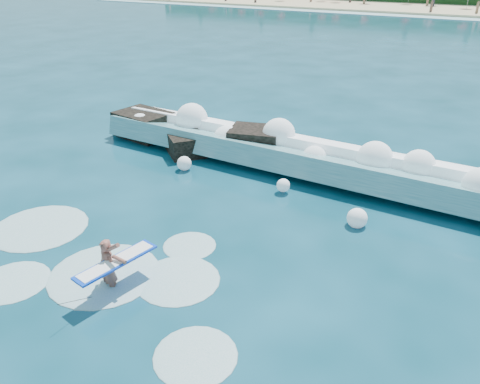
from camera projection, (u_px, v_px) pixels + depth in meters
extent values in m
plane|color=#07333F|center=(161.00, 243.00, 13.61)|extent=(200.00, 200.00, 0.00)
cube|color=tan|center=(480.00, 11.00, 73.43)|extent=(140.00, 20.00, 0.40)
cube|color=silver|center=(471.00, 19.00, 65.05)|extent=(140.00, 5.00, 0.08)
cube|color=teal|center=(288.00, 158.00, 18.33)|extent=(16.75, 2.55, 1.40)
cube|color=white|center=(297.00, 142.00, 18.76)|extent=(16.75, 1.18, 0.65)
cube|color=black|center=(144.00, 126.00, 21.78)|extent=(2.63, 2.09, 1.32)
cube|color=black|center=(186.00, 145.00, 19.83)|extent=(2.31, 2.25, 1.01)
cube|color=black|center=(255.00, 145.00, 19.45)|extent=(2.40, 2.13, 1.42)
imported|color=brown|center=(108.00, 269.00, 11.60)|extent=(0.66, 0.51, 1.60)
cube|color=blue|center=(116.00, 262.00, 11.39)|extent=(0.85, 2.24, 0.05)
cube|color=white|center=(116.00, 261.00, 11.38)|extent=(0.73, 2.04, 0.05)
cylinder|color=black|center=(75.00, 301.00, 10.63)|extent=(0.01, 0.91, 0.43)
sphere|color=white|center=(140.00, 123.00, 21.27)|extent=(0.90, 0.90, 0.90)
sphere|color=white|center=(192.00, 119.00, 20.74)|extent=(1.42, 1.42, 1.42)
sphere|color=white|center=(227.00, 139.00, 19.57)|extent=(1.19, 1.19, 1.19)
sphere|color=white|center=(279.00, 135.00, 18.91)|extent=(1.34, 1.34, 1.34)
sphere|color=white|center=(314.00, 158.00, 17.67)|extent=(0.91, 0.91, 0.91)
sphere|color=white|center=(375.00, 159.00, 16.89)|extent=(1.30, 1.30, 1.30)
sphere|color=white|center=(418.00, 166.00, 16.33)|extent=(1.16, 1.16, 1.16)
sphere|color=white|center=(184.00, 163.00, 18.25)|extent=(0.57, 0.57, 0.57)
sphere|color=white|center=(283.00, 185.00, 16.45)|extent=(0.48, 0.48, 0.48)
sphere|color=white|center=(357.00, 218.00, 14.42)|extent=(0.64, 0.64, 0.64)
ellipsoid|color=silver|center=(104.00, 274.00, 12.27)|extent=(2.92, 2.92, 0.15)
ellipsoid|color=silver|center=(13.00, 282.00, 11.98)|extent=(1.86, 1.86, 0.09)
ellipsoid|color=silver|center=(178.00, 280.00, 12.05)|extent=(2.19, 2.19, 0.11)
ellipsoid|color=silver|center=(40.00, 227.00, 14.42)|extent=(2.90, 2.90, 0.15)
ellipsoid|color=silver|center=(190.00, 246.00, 13.49)|extent=(1.55, 1.55, 0.08)
ellipsoid|color=silver|center=(195.00, 356.00, 9.74)|extent=(1.80, 1.80, 0.09)
cube|color=#3F332D|center=(397.00, 2.00, 78.02)|extent=(0.35, 0.22, 1.39)
cube|color=#262633|center=(328.00, 2.00, 77.40)|extent=(0.35, 0.22, 1.50)
cube|color=brown|center=(364.00, 0.00, 82.08)|extent=(0.35, 0.22, 1.50)
cube|color=#3F332D|center=(442.00, 5.00, 72.25)|extent=(0.35, 0.22, 1.59)
cube|color=#262633|center=(290.00, 0.00, 81.40)|extent=(0.35, 0.22, 1.38)
cube|color=brown|center=(337.00, 3.00, 76.49)|extent=(0.35, 0.22, 1.48)
cube|color=#262633|center=(455.00, 10.00, 68.19)|extent=(0.35, 0.22, 1.55)
cube|color=#8C664C|center=(423.00, 2.00, 78.70)|extent=(0.35, 0.22, 1.41)
cube|color=brown|center=(382.00, 4.00, 73.53)|extent=(0.35, 0.22, 1.50)
cube|color=#3F332D|center=(433.00, 4.00, 73.93)|extent=(0.35, 0.22, 1.36)
cube|color=#262633|center=(473.00, 3.00, 75.94)|extent=(0.35, 0.22, 1.54)
cube|color=#3F332D|center=(324.00, 4.00, 77.18)|extent=(0.35, 0.22, 1.60)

